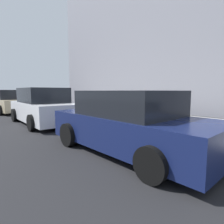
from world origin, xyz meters
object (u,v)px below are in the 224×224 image
(suitcase_maroon_2, at_px, (138,117))
(parked_car_beige_2, at_px, (10,102))
(suitcase_red_3, at_px, (129,116))
(fire_hydrant, at_px, (99,109))
(suitcase_olive_5, at_px, (116,114))
(suitcase_silver_4, at_px, (122,114))
(parked_car_white_1, at_px, (43,107))
(bollard_post, at_px, (89,108))
(parked_car_navy_0, at_px, (129,123))
(suitcase_teal_6, at_px, (110,112))
(suitcase_black_1, at_px, (147,119))
(suitcase_navy_0, at_px, (156,119))
(parking_meter, at_px, (183,107))

(suitcase_maroon_2, relative_size, parked_car_beige_2, 0.21)
(suitcase_red_3, distance_m, fire_hydrant, 2.18)
(fire_hydrant, bearing_deg, suitcase_olive_5, -177.69)
(suitcase_maroon_2, xyz_separation_m, parked_car_beige_2, (9.59, 2.49, 0.30))
(suitcase_silver_4, height_order, parked_car_white_1, parked_car_white_1)
(fire_hydrant, relative_size, bollard_post, 0.93)
(suitcase_red_3, xyz_separation_m, parked_car_navy_0, (-2.19, 2.43, 0.26))
(suitcase_red_3, relative_size, suitcase_teal_6, 0.90)
(suitcase_red_3, bearing_deg, fire_hydrant, -1.78)
(suitcase_black_1, bearing_deg, suitcase_navy_0, 178.30)
(suitcase_olive_5, relative_size, suitcase_teal_6, 0.73)
(suitcase_black_1, height_order, suitcase_silver_4, suitcase_silver_4)
(suitcase_red_3, xyz_separation_m, bollard_post, (2.87, 0.08, 0.12))
(suitcase_navy_0, relative_size, suitcase_black_1, 1.53)
(suitcase_navy_0, bearing_deg, parked_car_white_1, 29.29)
(suitcase_navy_0, distance_m, fire_hydrant, 3.45)
(suitcase_navy_0, xyz_separation_m, suitcase_teal_6, (2.66, 0.00, 0.04))
(suitcase_teal_6, distance_m, fire_hydrant, 0.80)
(suitcase_olive_5, bearing_deg, parked_car_navy_0, 141.06)
(suitcase_red_3, height_order, suitcase_teal_6, suitcase_teal_6)
(suitcase_olive_5, bearing_deg, suitcase_maroon_2, 177.72)
(suitcase_silver_4, height_order, fire_hydrant, suitcase_silver_4)
(suitcase_teal_6, xyz_separation_m, parked_car_white_1, (1.87, 2.54, 0.29))
(bollard_post, xyz_separation_m, parking_meter, (-5.10, -0.40, 0.38))
(suitcase_red_3, xyz_separation_m, parked_car_white_1, (3.25, 2.43, 0.31))
(suitcase_olive_5, bearing_deg, suitcase_navy_0, 179.81)
(bollard_post, bearing_deg, fire_hydrant, -167.79)
(suitcase_silver_4, distance_m, parked_car_beige_2, 9.04)
(suitcase_black_1, relative_size, parked_car_beige_2, 0.13)
(suitcase_navy_0, xyz_separation_m, fire_hydrant, (3.45, 0.04, 0.13))
(suitcase_navy_0, xyz_separation_m, suitcase_red_3, (1.28, 0.11, 0.01))
(suitcase_maroon_2, bearing_deg, parked_car_beige_2, 14.58)
(parked_car_beige_2, bearing_deg, bollard_post, -159.57)
(parked_car_beige_2, bearing_deg, suitcase_red_3, -165.15)
(suitcase_silver_4, bearing_deg, suitcase_red_3, 175.96)
(suitcase_navy_0, height_order, parked_car_navy_0, parked_car_navy_0)
(suitcase_navy_0, relative_size, suitcase_olive_5, 1.28)
(suitcase_black_1, distance_m, parking_meter, 1.52)
(suitcase_navy_0, bearing_deg, suitcase_maroon_2, 3.16)
(suitcase_silver_4, height_order, bollard_post, suitcase_silver_4)
(parked_car_beige_2, bearing_deg, suitcase_navy_0, -166.33)
(suitcase_navy_0, distance_m, suitcase_silver_4, 1.76)
(bollard_post, bearing_deg, parked_car_beige_2, 20.43)
(suitcase_maroon_2, relative_size, suitcase_red_3, 1.06)
(suitcase_olive_5, distance_m, parked_car_navy_0, 4.06)
(suitcase_silver_4, xyz_separation_m, suitcase_teal_6, (0.90, -0.07, 0.01))
(suitcase_navy_0, xyz_separation_m, parked_car_white_1, (4.53, 2.54, 0.33))
(suitcase_maroon_2, distance_m, parked_car_beige_2, 9.91)
(suitcase_maroon_2, bearing_deg, suitcase_teal_6, -1.46)
(bollard_post, height_order, parking_meter, parking_meter)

